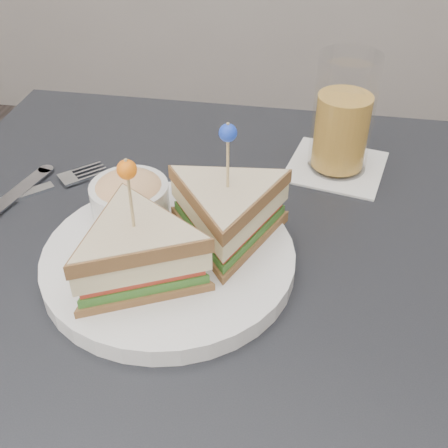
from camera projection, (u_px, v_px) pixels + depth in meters
table at (214, 311)px, 0.67m from camera, size 0.80×0.80×0.75m
plate_meal at (175, 234)px, 0.60m from camera, size 0.32×0.30×0.16m
cutlery_fork at (37, 190)px, 0.74m from camera, size 0.17×0.17×0.01m
drink_set at (342, 121)px, 0.74m from camera, size 0.15×0.15×0.16m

